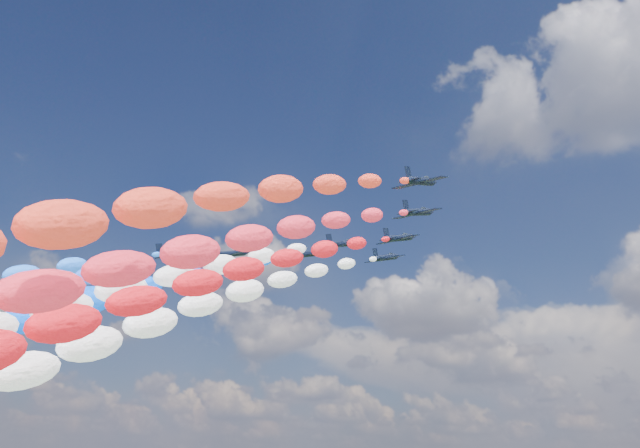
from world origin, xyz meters
The scene contains 13 objects.
jet_0 centered at (-29.19, -4.71, 93.75)m, with size 8.18×10.97×2.42m, color black, non-canonical shape.
jet_1 centered at (-21.15, 2.47, 93.75)m, with size 8.18×10.97×2.42m, color black, non-canonical shape.
jet_2 centered at (-9.20, 12.12, 93.75)m, with size 8.18×10.97×2.42m, color black, non-canonical shape.
jet_3 centered at (-0.19, 10.99, 93.75)m, with size 8.18×10.97×2.42m, color black, non-canonical shape.
trail_3 centered at (-0.19, -50.24, 66.87)m, with size 6.36×119.90×57.48m, color white, non-canonical shape.
jet_4 centered at (1.01, 23.65, 93.75)m, with size 8.18×10.97×2.42m, color black, non-canonical shape.
trail_4 centered at (1.01, -37.58, 66.87)m, with size 6.36×119.90×57.48m, color white, non-canonical shape.
jet_5 centered at (9.94, 14.67, 93.75)m, with size 8.18×10.97×2.42m, color black, non-canonical shape.
trail_5 centered at (9.94, -46.56, 66.87)m, with size 6.36×119.90×57.48m, color red, non-canonical shape.
jet_6 centered at (20.02, 4.93, 93.75)m, with size 8.18×10.97×2.42m, color black, non-canonical shape.
trail_6 centered at (20.02, -56.30, 66.87)m, with size 6.36×119.90×57.48m, color red, non-canonical shape.
jet_7 centered at (27.44, -6.33, 93.75)m, with size 8.18×10.97×2.42m, color black, non-canonical shape.
trail_7 centered at (27.44, -67.56, 66.87)m, with size 6.36×119.90×57.48m, color red, non-canonical shape.
Camera 1 is at (79.22, -94.36, 52.35)m, focal length 41.54 mm.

